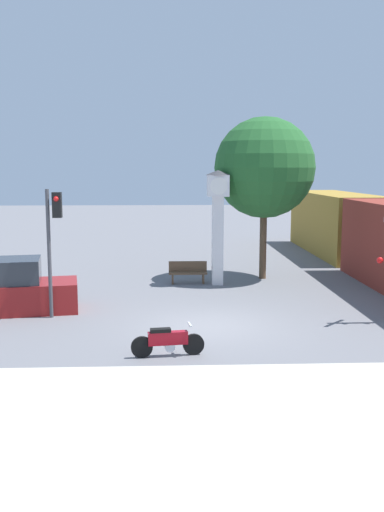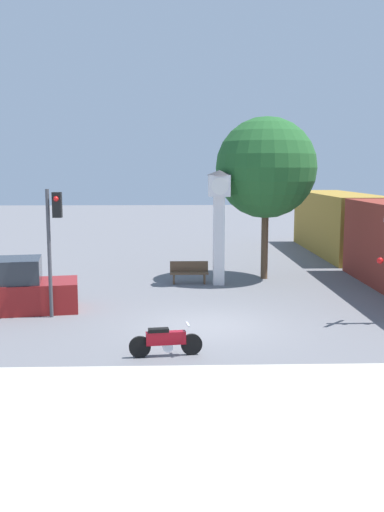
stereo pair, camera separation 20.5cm
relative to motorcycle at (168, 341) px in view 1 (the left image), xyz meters
The scene contains 9 objects.
ground_plane 3.10m from the motorcycle, 65.66° to the left, with size 120.00×120.00×0.00m, color slate.
sidewalk_strip 4.21m from the motorcycle, 72.41° to the right, with size 36.00×6.00×0.10m.
motorcycle is the anchor object (origin of this frame).
clock_tower 9.76m from the motorcycle, 77.24° to the left, with size 1.03×1.03×4.71m.
freight_train 15.83m from the motorcycle, 52.57° to the left, with size 2.80×21.51×3.40m.
traffic_light 5.94m from the motorcycle, 131.66° to the left, with size 0.50×0.35×4.13m.
street_tree 12.03m from the motorcycle, 68.14° to the left, with size 4.30×4.30×6.95m.
bench 9.46m from the motorcycle, 84.80° to the left, with size 1.60×0.44×0.92m.
parked_car 7.12m from the motorcycle, 137.13° to the left, with size 4.44×2.47×1.80m.
Camera 1 is at (-1.26, -16.84, 4.73)m, focal length 40.00 mm.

